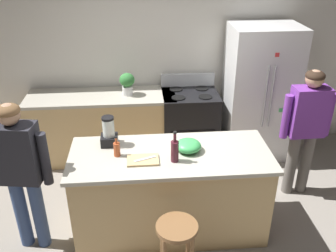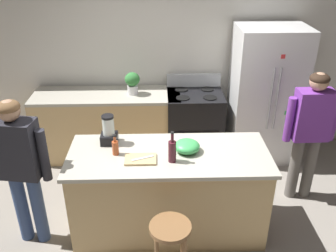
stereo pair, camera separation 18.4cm
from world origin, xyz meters
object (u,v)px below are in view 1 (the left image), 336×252
(stove_range, at_px, (189,123))
(bar_stool, at_px, (177,239))
(person_by_island_left, at_px, (20,166))
(blender_appliance, at_px, (109,133))
(mixing_bowl, at_px, (188,146))
(kitchen_island, at_px, (170,192))
(person_by_sink_right, at_px, (306,123))
(refrigerator, at_px, (259,93))
(potted_plant, at_px, (127,82))
(cutting_board, at_px, (143,160))
(chef_knife, at_px, (145,159))
(bottle_cooking_sauce, at_px, (117,149))
(bottle_wine, at_px, (175,150))

(stove_range, height_order, bar_stool, stove_range)
(person_by_island_left, xyz_separation_m, blender_appliance, (0.81, 0.35, 0.12))
(blender_appliance, relative_size, mixing_bowl, 1.21)
(kitchen_island, xyz_separation_m, person_by_island_left, (-1.41, -0.12, 0.48))
(person_by_sink_right, bearing_deg, mixing_bowl, -161.40)
(refrigerator, xyz_separation_m, person_by_island_left, (-2.77, -1.62, 0.03))
(person_by_island_left, relative_size, blender_appliance, 5.11)
(bar_stool, relative_size, potted_plant, 2.29)
(refrigerator, height_order, cutting_board, refrigerator)
(chef_knife, bearing_deg, blender_appliance, 115.11)
(person_by_island_left, distance_m, bottle_cooking_sauce, 0.90)
(kitchen_island, relative_size, bar_stool, 2.91)
(bottle_wine, bearing_deg, bar_stool, -93.68)
(bottle_cooking_sauce, bearing_deg, mixing_bowl, 2.71)
(bottle_wine, bearing_deg, person_by_island_left, 179.32)
(bar_stool, height_order, cutting_board, cutting_board)
(kitchen_island, distance_m, bottle_wine, 0.60)
(kitchen_island, relative_size, cutting_board, 6.65)
(bar_stool, xyz_separation_m, blender_appliance, (-0.59, 0.96, 0.54))
(potted_plant, bearing_deg, bottle_wine, -74.59)
(person_by_sink_right, height_order, bar_stool, person_by_sink_right)
(refrigerator, bearing_deg, person_by_sink_right, -76.17)
(stove_range, distance_m, potted_plant, 1.06)
(stove_range, xyz_separation_m, blender_appliance, (-1.01, -1.29, 0.59))
(person_by_sink_right, height_order, blender_appliance, person_by_sink_right)
(stove_range, distance_m, bottle_cooking_sauce, 1.86)
(refrigerator, height_order, stove_range, refrigerator)
(mixing_bowl, relative_size, chef_knife, 1.17)
(blender_appliance, bearing_deg, bottle_wine, -30.19)
(person_by_island_left, bearing_deg, person_by_sink_right, 11.91)
(bar_stool, distance_m, bottle_wine, 0.80)
(refrigerator, relative_size, cutting_board, 6.16)
(kitchen_island, bearing_deg, mixing_bowl, 12.05)
(bar_stool, distance_m, blender_appliance, 1.26)
(kitchen_island, distance_m, person_by_island_left, 1.50)
(stove_range, height_order, potted_plant, potted_plant)
(bar_stool, bearing_deg, person_by_island_left, 156.38)
(refrigerator, distance_m, person_by_sink_right, 1.01)
(person_by_sink_right, distance_m, blender_appliance, 2.23)
(cutting_board, relative_size, chef_knife, 1.36)
(person_by_island_left, distance_m, mixing_bowl, 1.60)
(blender_appliance, distance_m, mixing_bowl, 0.81)
(refrigerator, distance_m, chef_knife, 2.28)
(kitchen_island, xyz_separation_m, stove_range, (0.41, 1.52, 0.01))
(refrigerator, bearing_deg, blender_appliance, -147.18)
(bottle_wine, bearing_deg, mixing_bowl, 48.76)
(person_by_sink_right, bearing_deg, person_by_island_left, -168.09)
(bottle_cooking_sauce, height_order, mixing_bowl, bottle_cooking_sauce)
(potted_plant, relative_size, bottle_cooking_sauce, 1.39)
(cutting_board, bearing_deg, blender_appliance, 134.05)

